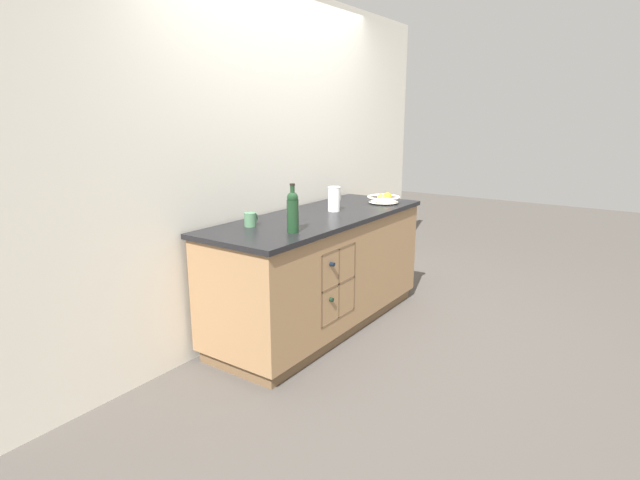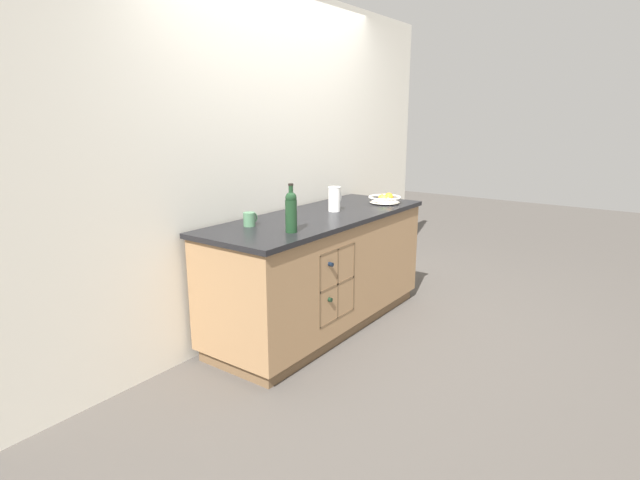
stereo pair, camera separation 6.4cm
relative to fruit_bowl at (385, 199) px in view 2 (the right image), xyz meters
The scene contains 7 objects.
ground_plane 1.20m from the fruit_bowl, 168.65° to the left, with size 14.00×14.00×0.00m, color #4C4742.
back_wall 0.99m from the fruit_bowl, 142.75° to the left, with size 4.40×0.06×2.55m, color silver.
kitchen_island 0.89m from the fruit_bowl, 168.83° to the left, with size 2.03×0.74×0.89m.
fruit_bowl is the anchor object (origin of this frame).
white_pitcher 0.57m from the fruit_bowl, 165.49° to the left, with size 0.15×0.10×0.19m.
ceramic_mug 1.37m from the fruit_bowl, 167.27° to the left, with size 0.12×0.08×0.09m.
standing_wine_bottle 1.32m from the fruit_bowl, behind, with size 0.08×0.08×0.31m.
Camera 2 is at (-2.98, -2.15, 1.61)m, focal length 28.00 mm.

